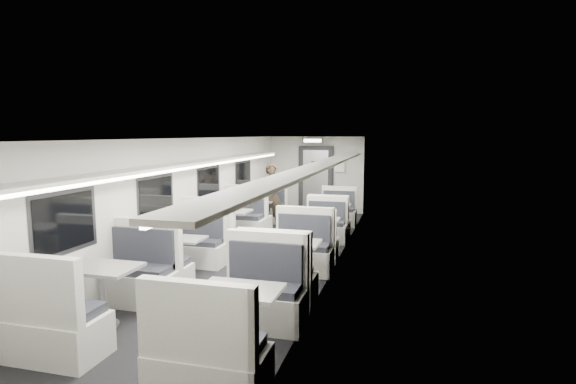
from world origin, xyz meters
The scene contains 19 objects.
room centered at (0.00, 0.00, 1.20)m, with size 3.24×12.24×2.64m.
booth_left_a centered at (-1.00, 3.19, 0.39)m, with size 1.06×2.16×1.15m.
booth_left_b centered at (-1.00, 1.08, 0.42)m, with size 1.16×2.34×1.25m.
booth_left_c centered at (-1.00, -1.09, 0.36)m, with size 0.99×2.00×1.07m.
booth_left_d centered at (-1.00, -3.20, 0.41)m, with size 1.13×2.30×1.23m.
booth_right_a centered at (1.00, 3.35, 0.35)m, with size 0.97×1.96×1.05m.
booth_right_b centered at (1.00, 1.38, 0.35)m, with size 0.96×1.95×1.04m.
booth_right_c centered at (1.00, -1.12, 0.39)m, with size 1.08×2.18×1.17m.
booth_right_d centered at (1.00, -3.49, 0.40)m, with size 1.11×2.26×1.21m.
passenger centered at (-0.61, 3.13, 0.87)m, with size 0.63×0.42×1.74m, color black.
window_a centered at (-1.49, 3.40, 1.35)m, with size 0.02×1.18×0.84m, color black.
window_b centered at (-1.49, 1.20, 1.35)m, with size 0.02×1.18×0.84m, color black.
window_c centered at (-1.49, -1.00, 1.35)m, with size 0.02×1.18×0.84m, color black.
window_d centered at (-1.49, -3.20, 1.35)m, with size 0.02×1.18×0.84m, color black.
luggage_rack_left centered at (-1.24, -0.30, 1.92)m, with size 0.46×10.40×0.09m.
luggage_rack_right centered at (1.24, -0.30, 1.92)m, with size 0.46×10.40×0.09m.
vestibule_door centered at (0.00, 5.93, 1.04)m, with size 1.10×0.13×2.10m.
exit_sign centered at (0.00, 5.44, 2.28)m, with size 0.62×0.12×0.16m.
wall_notice centered at (0.75, 5.92, 1.50)m, with size 0.32×0.02×0.40m, color white.
Camera 1 is at (2.73, -7.97, 2.48)m, focal length 28.00 mm.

